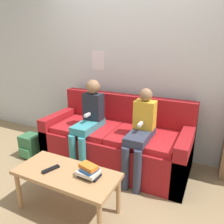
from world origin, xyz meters
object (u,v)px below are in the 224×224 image
Objects in this scene: couch at (116,142)px; coffee_table at (67,177)px; person_left at (89,119)px; person_right at (140,132)px; tv_remote at (51,169)px; backpack at (31,146)px.

couch is 1.92× the size of coffee_table.
person_left reaches higher than person_right.
person_left reaches higher than couch.
couch is 0.54m from person_right.
couch is at bearing 32.53° from person_left.
person_right is (0.70, -0.01, -0.04)m from person_left.
coffee_table is 0.95m from person_right.
person_right is 1.04m from tv_remote.
couch is 1.74× the size of person_right.
person_left is 6.52× the size of tv_remote.
coffee_table is 0.91× the size of person_right.
person_left is 1.04× the size of person_right.
coffee_table is 1.32m from backpack.
person_right is at bearing 75.65° from tv_remote.
backpack is at bearing 150.88° from coffee_table.
person_right is 1.65m from backpack.
backpack is at bearing -162.19° from couch.
tv_remote is at bearing -34.23° from backpack.
coffee_table is (-0.05, -1.01, 0.07)m from couch.
person_right reaches higher than tv_remote.
tv_remote is (-0.19, -1.05, 0.14)m from couch.
tv_remote is at bearing -82.82° from person_left.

